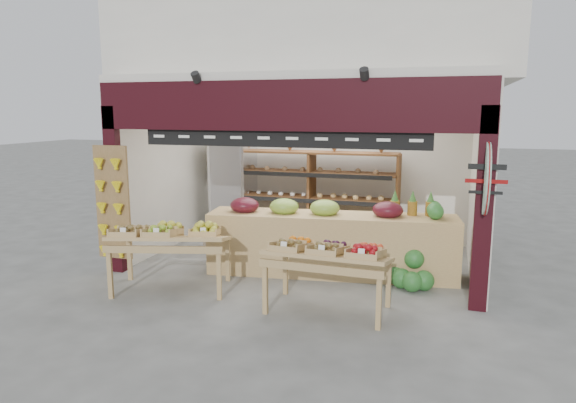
# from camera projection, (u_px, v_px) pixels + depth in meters

# --- Properties ---
(ground) EXTENTS (60.00, 60.00, 0.00)m
(ground) POSITION_uv_depth(u_px,v_px,m) (299.00, 267.00, 8.55)
(ground) COLOR #62625D
(ground) RESTS_ON ground
(shop_structure) EXTENTS (6.36, 5.12, 5.40)m
(shop_structure) POSITION_uv_depth(u_px,v_px,m) (324.00, 36.00, 9.37)
(shop_structure) COLOR beige
(shop_structure) RESTS_ON ground
(banana_board) EXTENTS (0.60, 0.15, 1.80)m
(banana_board) POSITION_uv_depth(u_px,v_px,m) (112.00, 205.00, 8.06)
(banana_board) COLOR olive
(banana_board) RESTS_ON ground
(gift_sign) EXTENTS (0.04, 0.93, 0.92)m
(gift_sign) POSITION_uv_depth(u_px,v_px,m) (486.00, 179.00, 6.35)
(gift_sign) COLOR #C2F4DC
(gift_sign) RESTS_ON ground
(back_shelving) EXTENTS (3.39, 0.56, 2.06)m
(back_shelving) POSITION_uv_depth(u_px,v_px,m) (312.00, 181.00, 10.03)
(back_shelving) COLOR brown
(back_shelving) RESTS_ON ground
(refrigerator) EXTENTS (0.79, 0.79, 2.01)m
(refrigerator) POSITION_uv_depth(u_px,v_px,m) (233.00, 187.00, 10.65)
(refrigerator) COLOR silver
(refrigerator) RESTS_ON ground
(cardboard_stack) EXTENTS (1.03, 0.78, 0.66)m
(cardboard_stack) POSITION_uv_depth(u_px,v_px,m) (230.00, 238.00, 9.56)
(cardboard_stack) COLOR silver
(cardboard_stack) RESTS_ON ground
(mid_counter) EXTENTS (3.96, 1.26, 1.20)m
(mid_counter) POSITION_uv_depth(u_px,v_px,m) (330.00, 242.00, 8.13)
(mid_counter) COLOR tan
(mid_counter) RESTS_ON ground
(display_table_left) EXTENTS (1.82, 1.32, 1.04)m
(display_table_left) POSITION_uv_depth(u_px,v_px,m) (163.00, 235.00, 7.41)
(display_table_left) COLOR tan
(display_table_left) RESTS_ON ground
(display_table_right) EXTENTS (1.60, 0.93, 1.01)m
(display_table_right) POSITION_uv_depth(u_px,v_px,m) (328.00, 252.00, 6.59)
(display_table_right) COLOR tan
(display_table_right) RESTS_ON ground
(watermelon_pile) EXTENTS (0.73, 0.73, 0.57)m
(watermelon_pile) POSITION_uv_depth(u_px,v_px,m) (411.00, 274.00, 7.60)
(watermelon_pile) COLOR #1B5120
(watermelon_pile) RESTS_ON ground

